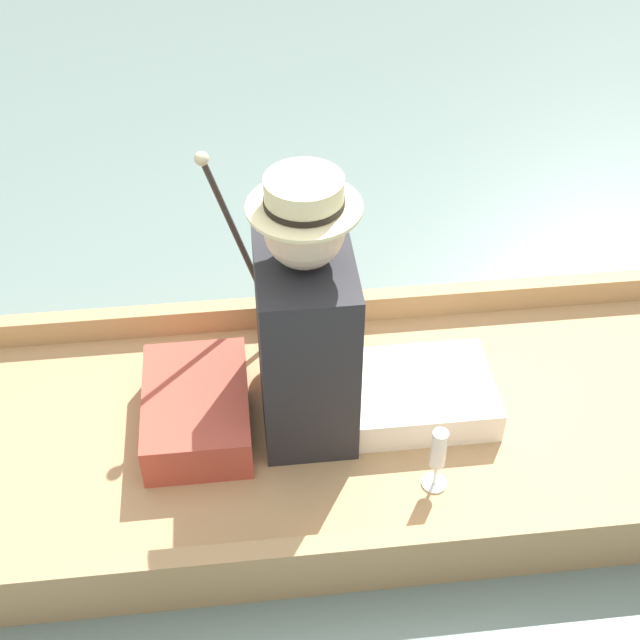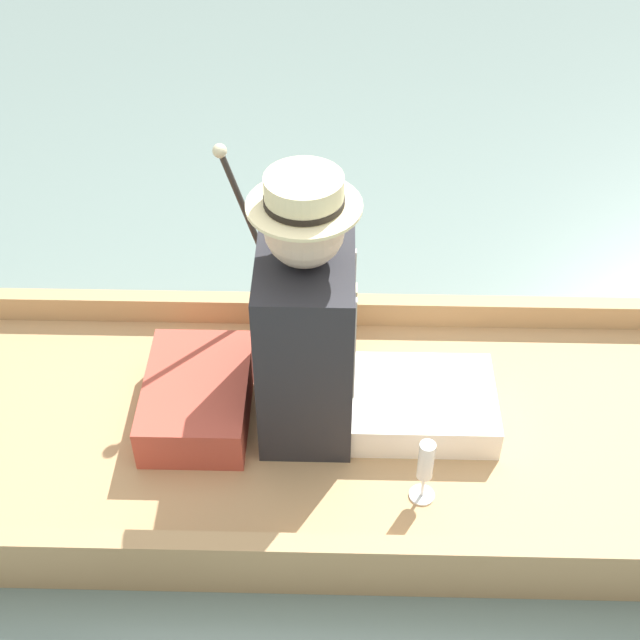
# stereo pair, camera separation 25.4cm
# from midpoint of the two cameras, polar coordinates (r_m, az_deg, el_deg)

# --- Properties ---
(ground_plane) EXTENTS (16.00, 16.00, 0.00)m
(ground_plane) POSITION_cam_midpoint_polar(r_m,az_deg,el_deg) (2.88, 2.98, -8.28)
(ground_plane) COLOR slate
(punt_boat) EXTENTS (1.05, 2.74, 0.20)m
(punt_boat) POSITION_cam_midpoint_polar(r_m,az_deg,el_deg) (2.83, 3.02, -7.47)
(punt_boat) COLOR tan
(punt_boat) RESTS_ON ground_plane
(seat_cushion) EXTENTS (0.46, 0.32, 0.15)m
(seat_cushion) POSITION_cam_midpoint_polar(r_m,az_deg,el_deg) (2.79, -5.26, -5.06)
(seat_cushion) COLOR #B24738
(seat_cushion) RESTS_ON punt_boat
(seated_person) EXTENTS (0.39, 0.74, 0.88)m
(seated_person) POSITION_cam_midpoint_polar(r_m,az_deg,el_deg) (2.59, 3.31, -1.23)
(seated_person) COLOR white
(seated_person) RESTS_ON punt_boat
(teddy_bear) EXTENTS (0.26, 0.15, 0.37)m
(teddy_bear) POSITION_cam_midpoint_polar(r_m,az_deg,el_deg) (2.96, 2.36, 1.23)
(teddy_bear) COLOR #9E754C
(teddy_bear) RESTS_ON punt_boat
(wine_glass) EXTENTS (0.08, 0.08, 0.23)m
(wine_glass) POSITION_cam_midpoint_polar(r_m,az_deg,el_deg) (2.55, 9.66, -9.27)
(wine_glass) COLOR silver
(wine_glass) RESTS_ON punt_boat
(walking_cane) EXTENTS (0.04, 0.24, 0.75)m
(walking_cane) POSITION_cam_midpoint_polar(r_m,az_deg,el_deg) (2.82, -1.75, 5.74)
(walking_cane) COLOR #2D2823
(walking_cane) RESTS_ON punt_boat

